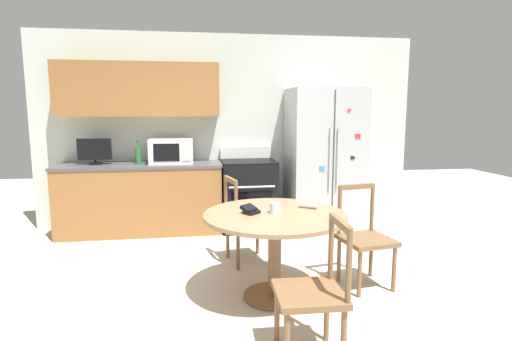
% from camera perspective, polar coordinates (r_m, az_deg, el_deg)
% --- Properties ---
extents(ground_plane, '(14.00, 14.00, 0.00)m').
position_cam_1_polar(ground_plane, '(3.35, 0.35, -19.30)').
color(ground_plane, beige).
extents(back_wall, '(5.20, 0.44, 2.60)m').
position_cam_1_polar(back_wall, '(5.53, -6.92, 7.09)').
color(back_wall, silver).
rests_on(back_wall, ground_plane).
extents(kitchen_counter, '(2.06, 0.64, 0.90)m').
position_cam_1_polar(kitchen_counter, '(5.39, -16.00, -3.81)').
color(kitchen_counter, '#936033').
rests_on(kitchen_counter, ground_plane).
extents(refrigerator, '(0.95, 0.78, 1.86)m').
position_cam_1_polar(refrigerator, '(5.44, 9.68, 1.64)').
color(refrigerator, '#B2B5BA').
rests_on(refrigerator, ground_plane).
extents(oven_range, '(0.70, 0.68, 1.08)m').
position_cam_1_polar(oven_range, '(5.35, -1.08, -3.37)').
color(oven_range, black).
rests_on(oven_range, ground_plane).
extents(microwave, '(0.55, 0.39, 0.31)m').
position_cam_1_polar(microwave, '(5.28, -11.99, 2.75)').
color(microwave, white).
rests_on(microwave, kitchen_counter).
extents(countertop_tv, '(0.41, 0.16, 0.33)m').
position_cam_1_polar(countertop_tv, '(5.41, -22.07, 2.67)').
color(countertop_tv, black).
rests_on(countertop_tv, kitchen_counter).
extents(counter_bottle, '(0.08, 0.08, 0.31)m').
position_cam_1_polar(counter_bottle, '(5.29, -16.46, 2.15)').
color(counter_bottle, '#2D6B38').
rests_on(counter_bottle, kitchen_counter).
extents(dining_table, '(1.18, 1.18, 0.73)m').
position_cam_1_polar(dining_table, '(3.34, 2.69, -8.52)').
color(dining_table, '#997551').
rests_on(dining_table, ground_plane).
extents(dining_chair_near, '(0.43, 0.43, 0.90)m').
position_cam_1_polar(dining_chair_near, '(2.64, 8.23, -16.91)').
color(dining_chair_near, brown).
rests_on(dining_chair_near, ground_plane).
extents(dining_chair_right, '(0.48, 0.48, 0.90)m').
position_cam_1_polar(dining_chair_right, '(3.75, 15.28, -9.36)').
color(dining_chair_right, brown).
rests_on(dining_chair_right, ground_plane).
extents(dining_chair_far, '(0.50, 0.50, 0.90)m').
position_cam_1_polar(dining_chair_far, '(4.16, -1.50, -7.28)').
color(dining_chair_far, brown).
rests_on(dining_chair_far, ground_plane).
extents(candle_glass, '(0.09, 0.09, 0.09)m').
position_cam_1_polar(candle_glass, '(3.30, 2.74, -5.45)').
color(candle_glass, silver).
rests_on(candle_glass, dining_table).
extents(folded_napkin, '(0.16, 0.14, 0.05)m').
position_cam_1_polar(folded_napkin, '(3.50, 7.46, -4.91)').
color(folded_napkin, silver).
rests_on(folded_napkin, dining_table).
extents(wallet, '(0.17, 0.17, 0.07)m').
position_cam_1_polar(wallet, '(3.29, -0.84, -5.69)').
color(wallet, black).
rests_on(wallet, dining_table).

